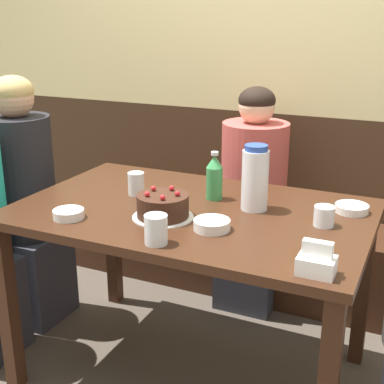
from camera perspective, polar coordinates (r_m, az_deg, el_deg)
ground_plane at (r=2.47m, az=-0.02°, el=-18.59°), size 12.00×12.00×0.00m
back_wall at (r=2.97m, az=8.78°, el=13.66°), size 4.80×0.04×2.50m
bench_seat at (r=3.02m, az=6.65°, el=-6.51°), size 2.32×0.38×0.43m
dining_table at (r=2.13m, az=-0.02°, el=-4.13°), size 1.37×0.87×0.76m
birthday_cake at (r=1.99m, az=-3.13°, el=-1.55°), size 0.23×0.23×0.11m
water_pitcher at (r=2.07m, az=6.74°, el=1.46°), size 0.10×0.10×0.26m
soju_bottle at (r=2.18m, az=2.41°, el=1.63°), size 0.07×0.07×0.20m
napkin_holder at (r=1.61m, az=13.15°, el=-7.31°), size 0.11×0.08×0.11m
bowl_soup_white at (r=2.15m, az=16.67°, el=-1.68°), size 0.13×0.13×0.03m
bowl_rice_small at (r=2.05m, az=-13.03°, el=-2.30°), size 0.12×0.12×0.03m
bowl_side_dish at (r=1.89m, az=2.13°, el=-3.51°), size 0.13×0.13×0.04m
glass_water_tall at (r=1.98m, az=13.91°, el=-2.51°), size 0.08×0.08×0.07m
glass_tumbler_short at (r=2.26m, az=-5.98°, el=0.89°), size 0.07×0.07×0.10m
glass_shot_small at (r=1.77m, az=-3.87°, el=-4.01°), size 0.08×0.08×0.10m
person_pale_blue_shirt at (r=2.74m, az=-17.41°, el=-1.80°), size 0.34×0.31×1.23m
person_dark_striped at (r=2.77m, az=6.52°, el=-1.42°), size 0.33×0.34×1.16m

